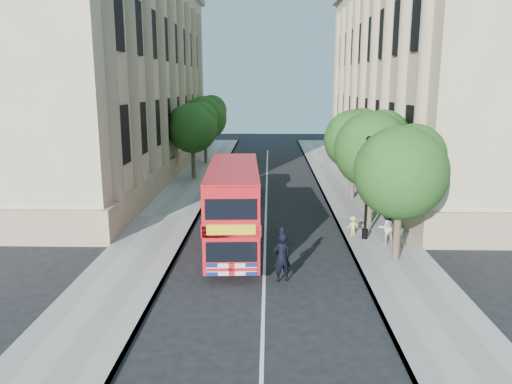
# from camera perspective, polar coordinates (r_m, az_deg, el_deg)

# --- Properties ---
(ground) EXTENTS (120.00, 120.00, 0.00)m
(ground) POSITION_cam_1_polar(r_m,az_deg,el_deg) (19.70, 0.91, -10.87)
(ground) COLOR black
(ground) RESTS_ON ground
(pavement_right) EXTENTS (3.50, 80.00, 0.12)m
(pavement_right) POSITION_cam_1_polar(r_m,az_deg,el_deg) (29.67, 12.31, -2.99)
(pavement_right) COLOR gray
(pavement_right) RESTS_ON ground
(pavement_left) EXTENTS (3.50, 80.00, 0.12)m
(pavement_left) POSITION_cam_1_polar(r_m,az_deg,el_deg) (29.73, -10.05, -2.86)
(pavement_left) COLOR gray
(pavement_left) RESTS_ON ground
(building_right) EXTENTS (12.00, 38.00, 18.00)m
(building_right) POSITION_cam_1_polar(r_m,az_deg,el_deg) (44.27, 19.99, 13.24)
(building_right) COLOR tan
(building_right) RESTS_ON ground
(building_left) EXTENTS (12.00, 38.00, 18.00)m
(building_left) POSITION_cam_1_polar(r_m,az_deg,el_deg) (44.37, -17.33, 13.41)
(building_left) COLOR tan
(building_left) RESTS_ON ground
(tree_right_near) EXTENTS (4.00, 4.00, 6.08)m
(tree_right_near) POSITION_cam_1_polar(r_m,az_deg,el_deg) (22.16, 16.33, 2.72)
(tree_right_near) COLOR #473828
(tree_right_near) RESTS_ON ground
(tree_right_mid) EXTENTS (4.20, 4.20, 6.37)m
(tree_right_mid) POSITION_cam_1_polar(r_m,az_deg,el_deg) (27.92, 13.27, 5.20)
(tree_right_mid) COLOR #473828
(tree_right_mid) RESTS_ON ground
(tree_right_far) EXTENTS (4.00, 4.00, 6.15)m
(tree_right_far) POSITION_cam_1_polar(r_m,az_deg,el_deg) (33.79, 11.23, 6.26)
(tree_right_far) COLOR #473828
(tree_right_far) RESTS_ON ground
(tree_left_far) EXTENTS (4.00, 4.00, 6.30)m
(tree_left_far) POSITION_cam_1_polar(r_m,az_deg,el_deg) (40.73, -7.22, 7.59)
(tree_left_far) COLOR #473828
(tree_left_far) RESTS_ON ground
(tree_left_back) EXTENTS (4.20, 4.20, 6.65)m
(tree_left_back) POSITION_cam_1_polar(r_m,az_deg,el_deg) (48.62, -5.81, 8.69)
(tree_left_back) COLOR #473828
(tree_left_back) RESTS_ON ground
(lamp_post) EXTENTS (0.32, 0.32, 5.16)m
(lamp_post) POSITION_cam_1_polar(r_m,az_deg,el_deg) (25.13, 12.55, -0.01)
(lamp_post) COLOR black
(lamp_post) RESTS_ON pavement_right
(double_decker_bus) EXTENTS (2.70, 8.64, 3.94)m
(double_decker_bus) POSITION_cam_1_polar(r_m,az_deg,el_deg) (23.25, -2.60, -1.56)
(double_decker_bus) COLOR red
(double_decker_bus) RESTS_ON ground
(box_van) EXTENTS (2.04, 4.92, 2.81)m
(box_van) POSITION_cam_1_polar(r_m,az_deg,el_deg) (33.90, -1.88, 1.49)
(box_van) COLOR black
(box_van) RESTS_ON ground
(police_constable) EXTENTS (0.84, 0.69, 1.99)m
(police_constable) POSITION_cam_1_polar(r_m,az_deg,el_deg) (19.96, 2.98, -7.48)
(police_constable) COLOR black
(police_constable) RESTS_ON ground
(woman_pedestrian) EXTENTS (1.01, 0.91, 1.72)m
(woman_pedestrian) POSITION_cam_1_polar(r_m,az_deg,el_deg) (24.81, 14.61, -3.93)
(woman_pedestrian) COLOR beige
(woman_pedestrian) RESTS_ON pavement_right
(child_a) EXTENTS (0.74, 0.56, 1.16)m
(child_a) POSITION_cam_1_polar(r_m,az_deg,el_deg) (23.17, 15.85, -5.88)
(child_a) COLOR orange
(child_a) RESTS_ON pavement_right
(child_b) EXTENTS (0.73, 0.55, 1.00)m
(child_b) POSITION_cam_1_polar(r_m,az_deg,el_deg) (26.02, 10.99, -3.81)
(child_b) COLOR #EEE451
(child_b) RESTS_ON pavement_right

